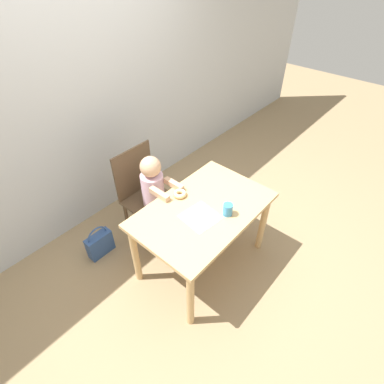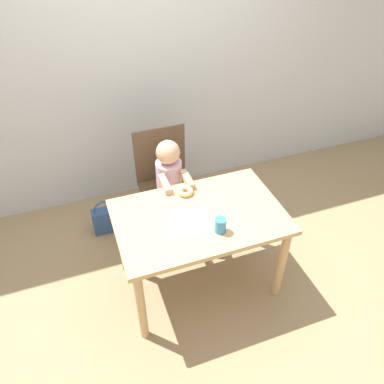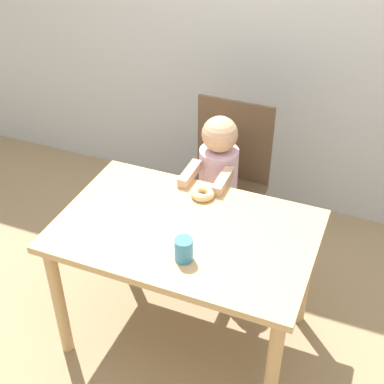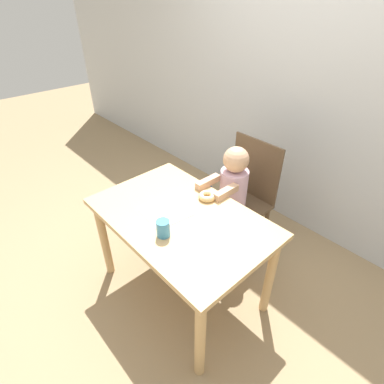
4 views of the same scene
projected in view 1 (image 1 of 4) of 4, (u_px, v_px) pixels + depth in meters
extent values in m
plane|color=#997F5B|center=(202.00, 261.00, 2.92)|extent=(12.00, 12.00, 0.00)
cube|color=silver|center=(93.00, 100.00, 2.79)|extent=(8.00, 0.05, 2.50)
cube|color=tan|center=(203.00, 210.00, 2.47)|extent=(1.16, 0.75, 0.03)
cylinder|color=tan|center=(190.00, 299.00, 2.25)|extent=(0.06, 0.06, 0.68)
cylinder|color=tan|center=(263.00, 223.00, 2.84)|extent=(0.06, 0.06, 0.68)
cylinder|color=tan|center=(135.00, 254.00, 2.56)|extent=(0.06, 0.06, 0.68)
cylinder|color=tan|center=(211.00, 194.00, 3.16)|extent=(0.06, 0.06, 0.68)
cube|color=brown|center=(151.00, 201.00, 2.92)|extent=(0.44, 0.43, 0.03)
cube|color=brown|center=(134.00, 171.00, 2.85)|extent=(0.44, 0.02, 0.49)
cylinder|color=brown|center=(151.00, 237.00, 2.87)|extent=(0.04, 0.04, 0.44)
cylinder|color=brown|center=(178.00, 216.00, 3.08)|extent=(0.04, 0.04, 0.44)
cylinder|color=brown|center=(127.00, 219.00, 3.05)|extent=(0.04, 0.04, 0.44)
cylinder|color=brown|center=(154.00, 201.00, 3.26)|extent=(0.04, 0.04, 0.44)
cylinder|color=silver|center=(156.00, 219.00, 3.03)|extent=(0.18, 0.18, 0.46)
cylinder|color=silver|center=(153.00, 190.00, 2.77)|extent=(0.21, 0.21, 0.33)
sphere|color=tan|center=(150.00, 167.00, 2.60)|extent=(0.19, 0.19, 0.19)
cube|color=tan|center=(159.00, 194.00, 2.55)|extent=(0.05, 0.21, 0.05)
cube|color=tan|center=(174.00, 184.00, 2.66)|extent=(0.05, 0.21, 0.05)
torus|color=#DBB270|center=(180.00, 194.00, 2.56)|extent=(0.12, 0.12, 0.04)
torus|color=white|center=(180.00, 193.00, 2.56)|extent=(0.10, 0.10, 0.02)
cube|color=white|center=(200.00, 217.00, 2.38)|extent=(0.29, 0.29, 0.00)
cube|color=#2D4C84|center=(100.00, 244.00, 2.92)|extent=(0.26, 0.10, 0.25)
torus|color=#2D4C84|center=(97.00, 236.00, 2.84)|extent=(0.21, 0.02, 0.21)
cylinder|color=teal|center=(228.00, 209.00, 2.37)|extent=(0.08, 0.08, 0.10)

